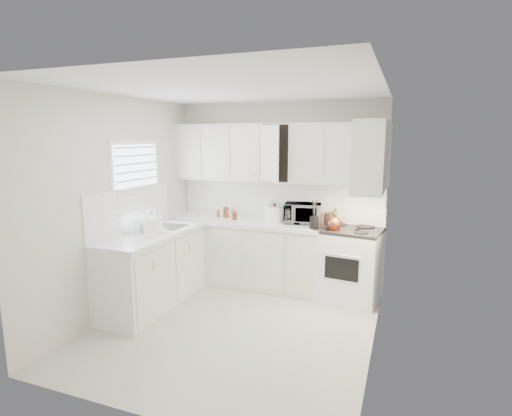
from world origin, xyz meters
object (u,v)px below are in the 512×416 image
at_px(rice_cooker, 275,213).
at_px(utensil_crock, 314,214).
at_px(tea_kettle, 334,223).
at_px(dish_rack, 145,224).
at_px(microwave, 303,211).
at_px(stove, 349,254).

height_order(rice_cooker, utensil_crock, utensil_crock).
height_order(tea_kettle, dish_rack, dish_rack).
height_order(microwave, rice_cooker, microwave).
relative_size(utensil_crock, dish_rack, 0.90).
bearing_deg(utensil_crock, rice_cooker, 158.94).
relative_size(microwave, utensil_crock, 1.28).
xyz_separation_m(microwave, utensil_crock, (0.23, -0.29, 0.03)).
bearing_deg(dish_rack, stove, 39.07).
bearing_deg(dish_rack, microwave, 50.39).
distance_m(stove, utensil_crock, 0.71).
bearing_deg(utensil_crock, microwave, 127.64).
xyz_separation_m(tea_kettle, utensil_crock, (-0.26, -0.00, 0.09)).
xyz_separation_m(rice_cooker, utensil_crock, (0.61, -0.24, 0.06)).
bearing_deg(stove, dish_rack, -146.49).
bearing_deg(rice_cooker, stove, -1.46).
bearing_deg(stove, rice_cooker, -176.71).
bearing_deg(tea_kettle, rice_cooker, 179.00).
bearing_deg(utensil_crock, stove, 20.21).
height_order(tea_kettle, rice_cooker, rice_cooker).
xyz_separation_m(utensil_crock, dish_rack, (-1.88, -0.98, -0.08)).
relative_size(tea_kettle, rice_cooker, 0.92).
bearing_deg(rice_cooker, utensil_crock, -18.39).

